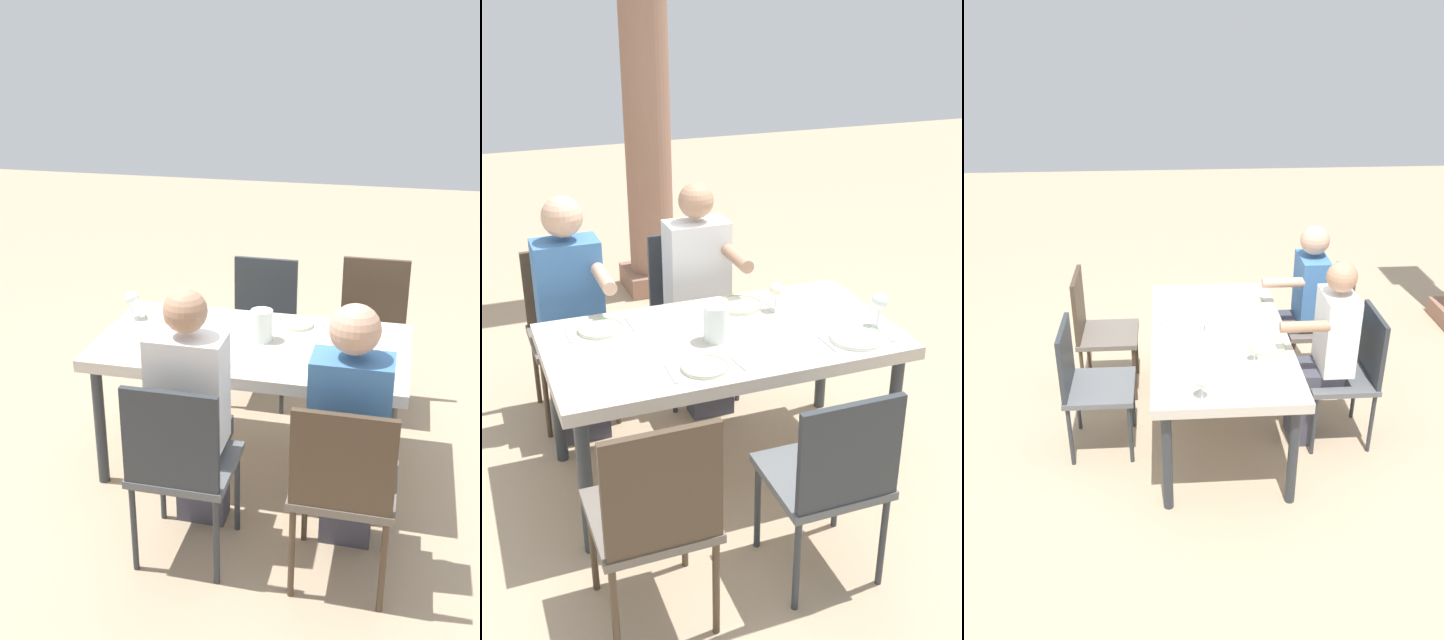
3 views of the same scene
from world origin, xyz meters
The scene contains 23 objects.
ground_plane centered at (0.00, 0.00, 0.00)m, with size 16.00×16.00×0.00m, color tan.
dining_table centered at (0.00, 0.00, 0.68)m, with size 1.64×0.88×0.75m.
chair_west_north centered at (-0.58, 0.86, 0.54)m, with size 0.44×0.44×0.92m.
chair_west_south centered at (-0.58, -0.87, 0.54)m, with size 0.44×0.44×0.95m.
chair_mid_north centered at (0.13, 0.86, 0.54)m, with size 0.44×0.44×0.93m.
chair_mid_south centered at (0.13, -0.86, 0.52)m, with size 0.44×0.44×0.90m.
diner_woman_green centered at (0.13, 0.66, 0.68)m, with size 0.35×0.49×1.28m.
diner_man_white centered at (-0.58, 0.67, 0.69)m, with size 0.35×0.50×1.28m.
plate_0 centered at (-0.52, 0.25, 0.76)m, with size 0.22×0.22×0.02m.
fork_0 centered at (-0.67, 0.25, 0.75)m, with size 0.02×0.17×0.01m, color silver.
spoon_0 centered at (-0.37, 0.25, 0.75)m, with size 0.02×0.17×0.01m, color silver.
plate_1 centered at (-0.18, -0.28, 0.76)m, with size 0.21×0.21×0.02m.
fork_1 centered at (-0.33, -0.28, 0.75)m, with size 0.02×0.17×0.01m, color silver.
spoon_1 centered at (-0.03, -0.28, 0.75)m, with size 0.02×0.17×0.01m, color silver.
plate_2 centered at (0.20, 0.28, 0.76)m, with size 0.23×0.23×0.02m.
wine_glass_2 centered at (0.36, 0.18, 0.85)m, with size 0.07×0.07×0.15m.
fork_2 centered at (0.05, 0.28, 0.75)m, with size 0.02×0.17×0.01m, color silver.
spoon_2 centered at (0.35, 0.28, 0.75)m, with size 0.02×0.17×0.01m, color silver.
plate_3 centered at (0.57, -0.26, 0.76)m, with size 0.26×0.26×0.02m.
wine_glass_3 centered at (0.74, -0.16, 0.87)m, with size 0.08×0.08×0.17m.
fork_3 centered at (0.42, -0.26, 0.75)m, with size 0.02×0.17×0.01m, color silver.
spoon_3 centered at (0.72, -0.26, 0.75)m, with size 0.02×0.17×0.01m, color silver.
water_pitcher centered at (-0.04, -0.03, 0.82)m, with size 0.12×0.12×0.17m.
Camera 1 is at (-0.75, 3.40, 2.28)m, focal length 40.35 mm.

